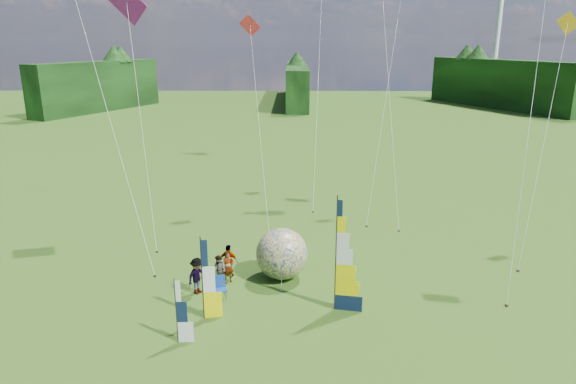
{
  "coord_description": "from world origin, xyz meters",
  "views": [
    {
      "loc": [
        -0.79,
        -18.55,
        12.23
      ],
      "look_at": [
        -1.0,
        4.0,
        5.5
      ],
      "focal_mm": 32.0,
      "sensor_mm": 36.0,
      "label": 1
    }
  ],
  "objects_px": {
    "bol_inflatable": "(282,254)",
    "spectator_b": "(219,270)",
    "side_banner_left": "(202,280)",
    "spectator_d": "(229,261)",
    "camp_chair": "(220,288)",
    "side_banner_far": "(176,312)",
    "kite_whale": "(387,43)",
    "feather_banner_main": "(336,256)",
    "spectator_a": "(228,267)",
    "spectator_c": "(197,276)"
  },
  "relations": [
    {
      "from": "side_banner_left",
      "to": "bol_inflatable",
      "type": "bearing_deg",
      "value": 41.61
    },
    {
      "from": "bol_inflatable",
      "to": "spectator_c",
      "type": "distance_m",
      "value": 4.55
    },
    {
      "from": "spectator_c",
      "to": "spectator_d",
      "type": "height_order",
      "value": "spectator_c"
    },
    {
      "from": "spectator_d",
      "to": "feather_banner_main",
      "type": "bearing_deg",
      "value": 164.48
    },
    {
      "from": "bol_inflatable",
      "to": "kite_whale",
      "type": "xyz_separation_m",
      "value": [
        7.28,
        13.12,
        10.59
      ]
    },
    {
      "from": "spectator_a",
      "to": "spectator_c",
      "type": "height_order",
      "value": "spectator_c"
    },
    {
      "from": "side_banner_left",
      "to": "camp_chair",
      "type": "bearing_deg",
      "value": 66.03
    },
    {
      "from": "feather_banner_main",
      "to": "spectator_c",
      "type": "height_order",
      "value": "feather_banner_main"
    },
    {
      "from": "side_banner_far",
      "to": "bol_inflatable",
      "type": "distance_m",
      "value": 7.48
    },
    {
      "from": "bol_inflatable",
      "to": "spectator_b",
      "type": "distance_m",
      "value": 3.37
    },
    {
      "from": "spectator_c",
      "to": "spectator_d",
      "type": "xyz_separation_m",
      "value": [
        1.34,
        1.88,
        -0.04
      ]
    },
    {
      "from": "feather_banner_main",
      "to": "side_banner_left",
      "type": "distance_m",
      "value": 6.12
    },
    {
      "from": "feather_banner_main",
      "to": "spectator_b",
      "type": "distance_m",
      "value": 6.56
    },
    {
      "from": "bol_inflatable",
      "to": "camp_chair",
      "type": "distance_m",
      "value": 3.88
    },
    {
      "from": "kite_whale",
      "to": "bol_inflatable",
      "type": "bearing_deg",
      "value": -118.28
    },
    {
      "from": "spectator_c",
      "to": "kite_whale",
      "type": "height_order",
      "value": "kite_whale"
    },
    {
      "from": "side_banner_left",
      "to": "kite_whale",
      "type": "distance_m",
      "value": 22.74
    },
    {
      "from": "spectator_b",
      "to": "spectator_d",
      "type": "bearing_deg",
      "value": 100.62
    },
    {
      "from": "camp_chair",
      "to": "kite_whale",
      "type": "distance_m",
      "value": 21.79
    },
    {
      "from": "bol_inflatable",
      "to": "kite_whale",
      "type": "bearing_deg",
      "value": 60.99
    },
    {
      "from": "side_banner_left",
      "to": "spectator_b",
      "type": "relative_size",
      "value": 2.39
    },
    {
      "from": "feather_banner_main",
      "to": "camp_chair",
      "type": "xyz_separation_m",
      "value": [
        -5.52,
        0.99,
        -2.15
      ]
    },
    {
      "from": "side_banner_far",
      "to": "kite_whale",
      "type": "distance_m",
      "value": 24.81
    },
    {
      "from": "bol_inflatable",
      "to": "side_banner_far",
      "type": "bearing_deg",
      "value": -124.43
    },
    {
      "from": "feather_banner_main",
      "to": "spectator_d",
      "type": "height_order",
      "value": "feather_banner_main"
    },
    {
      "from": "spectator_c",
      "to": "camp_chair",
      "type": "bearing_deg",
      "value": -81.7
    },
    {
      "from": "feather_banner_main",
      "to": "spectator_c",
      "type": "xyz_separation_m",
      "value": [
        -6.71,
        1.57,
        -1.77
      ]
    },
    {
      "from": "camp_chair",
      "to": "kite_whale",
      "type": "height_order",
      "value": "kite_whale"
    },
    {
      "from": "side_banner_left",
      "to": "side_banner_far",
      "type": "xyz_separation_m",
      "value": [
        -0.77,
        -1.94,
        -0.49
      ]
    },
    {
      "from": "spectator_d",
      "to": "spectator_c",
      "type": "bearing_deg",
      "value": 71.64
    },
    {
      "from": "side_banner_far",
      "to": "feather_banner_main",
      "type": "bearing_deg",
      "value": 20.45
    },
    {
      "from": "bol_inflatable",
      "to": "kite_whale",
      "type": "distance_m",
      "value": 18.37
    },
    {
      "from": "side_banner_left",
      "to": "camp_chair",
      "type": "distance_m",
      "value": 2.35
    },
    {
      "from": "kite_whale",
      "to": "side_banner_left",
      "type": "bearing_deg",
      "value": -121.02
    },
    {
      "from": "side_banner_far",
      "to": "spectator_c",
      "type": "xyz_separation_m",
      "value": [
        0.07,
        4.38,
        -0.48
      ]
    },
    {
      "from": "side_banner_left",
      "to": "bol_inflatable",
      "type": "relative_size",
      "value": 1.4
    },
    {
      "from": "side_banner_left",
      "to": "spectator_d",
      "type": "xyz_separation_m",
      "value": [
        0.64,
        4.31,
        -1.01
      ]
    },
    {
      "from": "spectator_a",
      "to": "spectator_b",
      "type": "distance_m",
      "value": 0.51
    },
    {
      "from": "side_banner_left",
      "to": "bol_inflatable",
      "type": "distance_m",
      "value": 5.49
    },
    {
      "from": "side_banner_left",
      "to": "spectator_d",
      "type": "height_order",
      "value": "side_banner_left"
    },
    {
      "from": "feather_banner_main",
      "to": "spectator_a",
      "type": "bearing_deg",
      "value": 162.96
    },
    {
      "from": "side_banner_left",
      "to": "side_banner_far",
      "type": "height_order",
      "value": "side_banner_left"
    },
    {
      "from": "spectator_a",
      "to": "spectator_d",
      "type": "height_order",
      "value": "spectator_d"
    },
    {
      "from": "spectator_b",
      "to": "kite_whale",
      "type": "bearing_deg",
      "value": 86.19
    },
    {
      "from": "feather_banner_main",
      "to": "side_banner_far",
      "type": "relative_size",
      "value": 1.9
    },
    {
      "from": "feather_banner_main",
      "to": "side_banner_far",
      "type": "height_order",
      "value": "feather_banner_main"
    },
    {
      "from": "camp_chair",
      "to": "feather_banner_main",
      "type": "bearing_deg",
      "value": -26.62
    },
    {
      "from": "side_banner_far",
      "to": "side_banner_left",
      "type": "bearing_deg",
      "value": 66.28
    },
    {
      "from": "spectator_a",
      "to": "spectator_b",
      "type": "relative_size",
      "value": 1.08
    },
    {
      "from": "spectator_b",
      "to": "camp_chair",
      "type": "height_order",
      "value": "spectator_b"
    }
  ]
}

